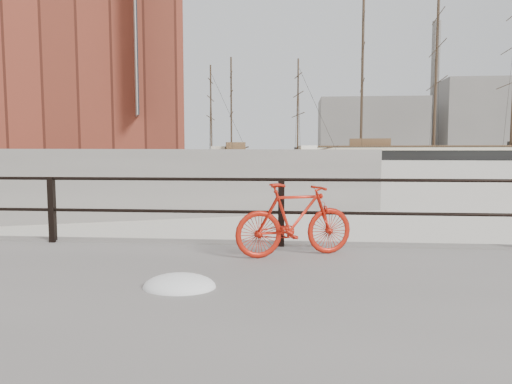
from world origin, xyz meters
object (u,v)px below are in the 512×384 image
(schooner_mid, at_px, (265,161))
(barque_black, at_px, (433,160))
(schooner_left, at_px, (182,161))
(workboat_far, at_px, (49,166))
(bicycle, at_px, (295,220))

(schooner_mid, bearing_deg, barque_black, 10.92)
(schooner_left, bearing_deg, workboat_far, -106.47)
(barque_black, distance_m, workboat_far, 75.47)
(barque_black, xyz_separation_m, schooner_left, (-50.80, -14.20, 0.00))
(schooner_mid, distance_m, schooner_left, 15.86)
(barque_black, xyz_separation_m, workboat_far, (-58.60, -47.56, 0.00))
(schooner_mid, bearing_deg, schooner_left, 169.62)
(barque_black, height_order, schooner_mid, barque_black)
(schooner_left, relative_size, workboat_far, 2.18)
(bicycle, bearing_deg, schooner_mid, 73.01)
(schooner_left, height_order, workboat_far, schooner_left)
(bicycle, xyz_separation_m, schooner_left, (-21.72, 79.72, -0.84))
(barque_black, bearing_deg, workboat_far, -135.22)
(barque_black, height_order, workboat_far, barque_black)
(schooner_left, xyz_separation_m, workboat_far, (-7.80, -33.36, 0.00))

